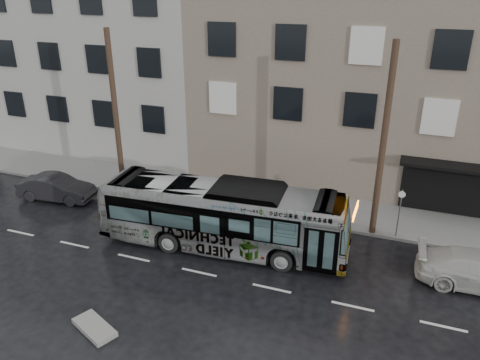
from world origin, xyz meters
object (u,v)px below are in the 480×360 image
object	(u,v)px
bus	(223,216)
dark_sedan	(56,188)
utility_pole_front	(383,144)
sign_post	(399,213)
utility_pole_rear	(116,114)

from	to	relation	value
bus	dark_sedan	world-z (taller)	bus
utility_pole_front	dark_sedan	xyz separation A→B (m)	(-16.95, -2.09, -3.95)
utility_pole_front	sign_post	size ratio (longest dim) A/B	3.75
utility_pole_front	bus	xyz separation A→B (m)	(-6.34, -3.50, -3.07)
bus	dark_sedan	xyz separation A→B (m)	(-10.61, 1.42, -0.88)
bus	utility_pole_rear	bearing A→B (deg)	61.63
utility_pole_front	dark_sedan	distance (m)	17.53
utility_pole_front	dark_sedan	world-z (taller)	utility_pole_front
sign_post	utility_pole_front	bearing A→B (deg)	180.00
utility_pole_front	dark_sedan	size ratio (longest dim) A/B	2.12
utility_pole_front	sign_post	bearing A→B (deg)	0.00
sign_post	bus	xyz separation A→B (m)	(-7.44, -3.50, 0.23)
utility_pole_front	sign_post	distance (m)	3.48
utility_pole_front	utility_pole_rear	distance (m)	14.00
bus	sign_post	bearing A→B (deg)	-68.58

